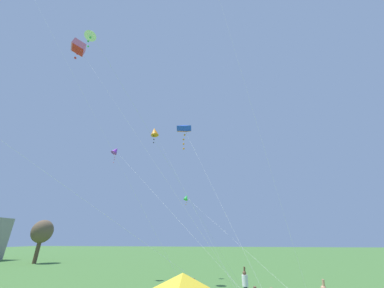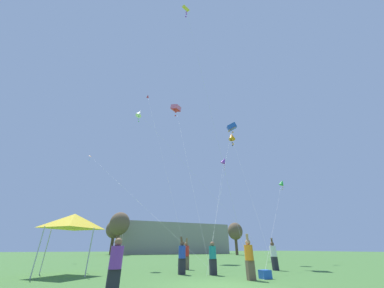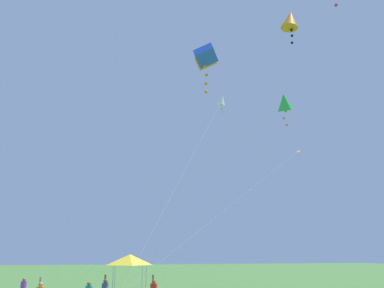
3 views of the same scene
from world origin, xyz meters
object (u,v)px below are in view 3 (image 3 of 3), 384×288
object	(u,v)px
kite_orange_diamond_0	(290,20)
kite_white_diamond_4	(222,100)
festival_tent	(130,260)
kite_blue_box_3	(206,57)
kite_green_diamond_5	(283,103)
kite_orange_delta_6	(292,156)

from	to	relation	value
kite_orange_diamond_0	kite_white_diamond_4	bearing A→B (deg)	177.68
kite_white_diamond_4	festival_tent	bearing A→B (deg)	-119.87
festival_tent	kite_blue_box_3	bearing A→B (deg)	9.71
kite_orange_diamond_0	kite_blue_box_3	distance (m)	4.84
festival_tent	kite_white_diamond_4	xyz separation A→B (m)	(3.85, 6.71, 12.88)
kite_green_diamond_5	kite_blue_box_3	bearing A→B (deg)	-173.94
kite_orange_diamond_0	kite_green_diamond_5	bearing A→B (deg)	-36.58
kite_white_diamond_4	kite_orange_delta_6	world-z (taller)	kite_white_diamond_4
kite_white_diamond_4	kite_green_diamond_5	xyz separation A→B (m)	(16.68, -3.64, -7.42)
kite_blue_box_3	kite_white_diamond_4	world-z (taller)	kite_white_diamond_4
festival_tent	kite_blue_box_3	distance (m)	17.68
kite_orange_diamond_0	kite_blue_box_3	xyz separation A→B (m)	(-2.62, -3.86, -1.29)
festival_tent	kite_orange_diamond_0	xyz separation A→B (m)	(16.31, 6.20, 12.24)
kite_orange_diamond_0	kite_white_diamond_4	xyz separation A→B (m)	(-12.45, 0.51, 0.64)
festival_tent	kite_orange_diamond_0	size ratio (longest dim) A/B	0.21
kite_green_diamond_5	kite_orange_delta_6	xyz separation A→B (m)	(-21.05, 12.36, 4.22)
kite_green_diamond_5	kite_orange_delta_6	size ratio (longest dim) A/B	0.63
festival_tent	kite_orange_delta_6	xyz separation A→B (m)	(-0.51, 15.43, 9.67)
kite_orange_delta_6	kite_green_diamond_5	bearing A→B (deg)	-30.42
kite_orange_diamond_0	kite_orange_delta_6	xyz separation A→B (m)	(-16.82, 9.22, -2.57)
kite_white_diamond_4	kite_green_diamond_5	bearing A→B (deg)	-12.32
festival_tent	kite_white_diamond_4	world-z (taller)	kite_white_diamond_4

